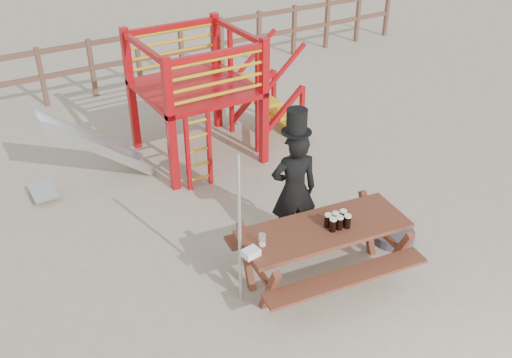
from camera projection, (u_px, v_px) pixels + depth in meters
The scene contains 10 objects.
ground at pixel (315, 277), 7.03m from camera, with size 60.00×60.00×0.00m, color tan.
back_fence at pixel (115, 57), 11.75m from camera, with size 15.09×0.09×1.20m.
playground_fort at pixel (192, 97), 9.14m from camera, with size 4.71×1.84×2.10m.
picnic_table at pixel (323, 247), 6.77m from camera, with size 2.17×1.64×0.78m.
man_with_hat at pixel (294, 187), 7.18m from camera, with size 0.69×0.56×1.94m.
metal_pole at pixel (240, 233), 6.20m from camera, with size 0.04×0.04×1.94m, color #B2B2B7.
parasol_base at pixel (393, 235), 7.65m from camera, with size 0.58×0.58×0.24m.
paper_bag at pixel (251, 253), 6.15m from camera, with size 0.18×0.14×0.08m, color white.
stout_pints at pixel (338, 221), 6.58m from camera, with size 0.28×0.22×0.17m.
empty_glasses at pixel (262, 240), 6.29m from camera, with size 0.08×0.08×0.15m.
Camera 1 is at (-3.43, -4.21, 4.69)m, focal length 40.00 mm.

